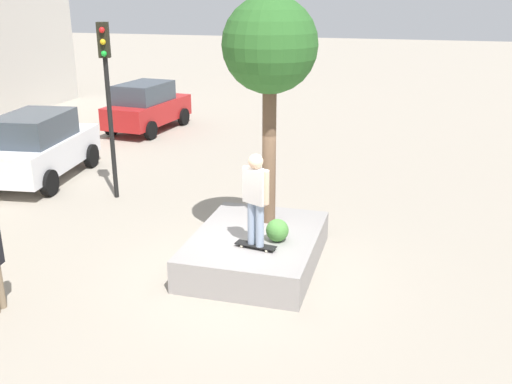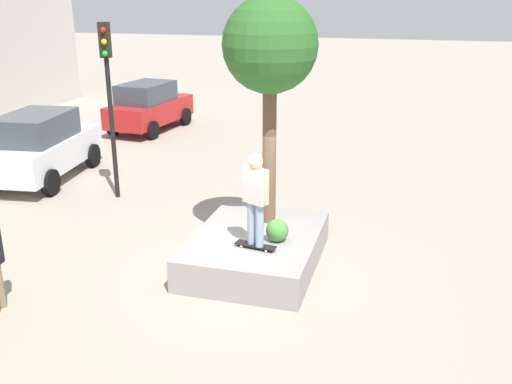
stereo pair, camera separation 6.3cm
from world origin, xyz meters
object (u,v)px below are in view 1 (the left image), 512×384
at_px(skateboard, 256,245).
at_px(police_car, 39,146).
at_px(sedan_parked, 147,106).
at_px(plaza_tree, 270,49).
at_px(traffic_light_corner, 107,82).
at_px(planter_ledge, 256,249).
at_px(skateboarder, 256,194).

bearing_deg(skateboard, police_car, 60.72).
height_order(skateboard, sedan_parked, sedan_parked).
height_order(plaza_tree, skateboard, plaza_tree).
height_order(sedan_parked, traffic_light_corner, traffic_light_corner).
distance_m(planter_ledge, police_car, 8.39).
height_order(planter_ledge, skateboard, skateboard).
bearing_deg(planter_ledge, skateboarder, -165.12).
bearing_deg(planter_ledge, police_car, 63.91).
distance_m(skateboard, traffic_light_corner, 6.42).
height_order(police_car, traffic_light_corner, traffic_light_corner).
distance_m(planter_ledge, skateboarder, 1.56).
height_order(planter_ledge, skateboarder, skateboarder).
height_order(planter_ledge, police_car, police_car).
bearing_deg(skateboarder, traffic_light_corner, 54.26).
distance_m(skateboard, police_car, 8.81).
bearing_deg(skateboarder, planter_ledge, 14.88).
distance_m(planter_ledge, traffic_light_corner, 6.14).
bearing_deg(skateboard, skateboarder, 63.43).
relative_size(planter_ledge, plaza_tree, 0.71).
distance_m(skateboarder, traffic_light_corner, 6.11).
bearing_deg(plaza_tree, police_car, 68.93).
xyz_separation_m(planter_ledge, police_car, (3.68, 7.51, 0.69)).
relative_size(planter_ledge, skateboarder, 1.83).
relative_size(police_car, sedan_parked, 1.05).
distance_m(plaza_tree, skateboard, 3.76).
relative_size(planter_ledge, sedan_parked, 0.77).
relative_size(plaza_tree, skateboarder, 2.56).
height_order(planter_ledge, plaza_tree, plaza_tree).
xyz_separation_m(plaza_tree, sedan_parked, (9.52, 7.33, -3.23)).
xyz_separation_m(skateboard, skateboarder, (0.00, 0.00, 1.04)).
height_order(skateboard, police_car, police_car).
height_order(plaza_tree, traffic_light_corner, plaza_tree).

